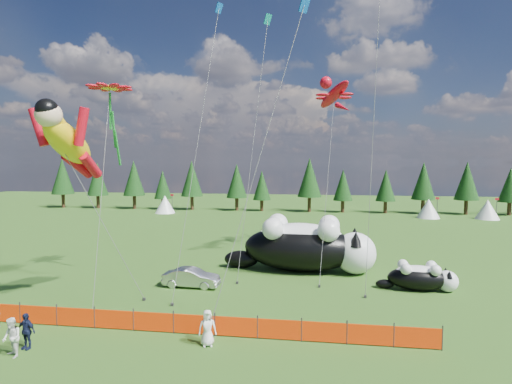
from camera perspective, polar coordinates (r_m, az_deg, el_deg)
ground at (r=22.73m, az=-6.51°, el=-16.54°), size 160.00×160.00×0.00m
safety_fence at (r=19.86m, az=-8.84°, el=-18.15°), size 22.06×0.06×1.10m
tree_line at (r=65.89m, az=3.48°, el=0.69°), size 90.00×4.00×8.00m
festival_tents at (r=61.15m, az=13.40°, el=-2.14°), size 50.00×3.20×2.80m
cat_large at (r=30.00m, az=7.29°, el=-7.56°), size 11.31×4.39×4.08m
cat_small at (r=27.74m, az=22.56°, el=-11.14°), size 4.97×1.87×1.79m
car at (r=26.77m, az=-9.20°, el=-11.98°), size 3.71×1.39×1.21m
spectator_b at (r=20.24m, az=-31.54°, el=-17.32°), size 0.93×0.83×1.65m
spectator_c at (r=20.76m, az=-30.00°, el=-16.82°), size 0.99×0.61×1.58m
spectator_e at (r=18.62m, az=-6.96°, el=-18.71°), size 0.90×0.73×1.60m
superhero_kite at (r=22.80m, az=-25.25°, el=6.41°), size 5.30×5.29×11.63m
gecko_kite at (r=34.26m, az=11.08°, el=13.45°), size 5.54×11.76×15.86m
flower_kite at (r=27.08m, az=-20.17°, el=13.47°), size 3.18×6.51×13.50m
diamond_kite_a at (r=29.29m, az=-5.72°, el=22.53°), size 1.66×6.99×19.70m
diamond_kite_c at (r=22.16m, az=6.28°, el=23.15°), size 4.65×4.64×17.21m
diamond_kite_d at (r=32.86m, az=1.50°, el=21.99°), size 1.84×6.38×20.15m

